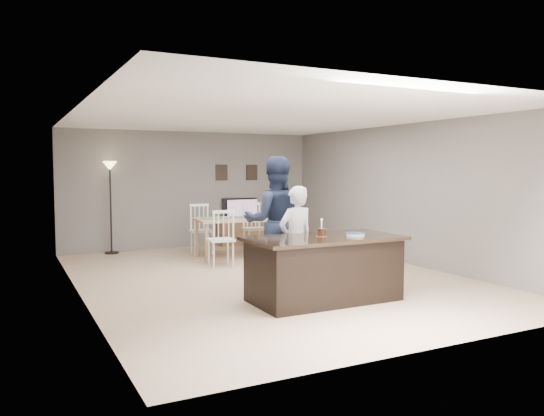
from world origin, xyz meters
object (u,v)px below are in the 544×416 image
floor_lamp (110,182)px  woman (296,240)px  tv_console (242,232)px  man (275,222)px  kitchen_island (324,268)px  dining_table (239,225)px  plate_stack (355,235)px  television (241,209)px  birthday_cake (322,232)px

floor_lamp → woman: bearing=-70.8°
tv_console → man: man is taller
kitchen_island → dining_table: size_ratio=1.01×
kitchen_island → plate_stack: size_ratio=8.16×
man → dining_table: (0.55, 2.70, -0.33)m
television → birthday_cake: bearing=77.7°
tv_console → plate_stack: bearing=-97.8°
tv_console → floor_lamp: (-3.09, 0.02, 1.25)m
kitchen_island → television: size_ratio=2.35×
television → dining_table: television is taller
kitchen_island → floor_lamp: 6.00m
tv_console → plate_stack: (-0.78, -5.72, 0.62)m
television → kitchen_island: bearing=78.0°
tv_console → plate_stack: size_ratio=4.56×
birthday_cake → kitchen_island: bearing=-34.6°
woman → dining_table: bearing=-106.7°
tv_console → television: television is taller
kitchen_island → dining_table: dining_table is taller
tv_console → woman: (-1.34, -5.02, 0.49)m
woman → dining_table: (0.51, 3.29, -0.11)m
birthday_cake → dining_table: (0.40, 3.82, -0.27)m
kitchen_island → tv_console: (1.20, 5.57, -0.15)m
tv_console → birthday_cake: size_ratio=4.89×
birthday_cake → plate_stack: bearing=-21.1°
plate_stack → television: bearing=82.3°
tv_console → man: size_ratio=0.59×
plate_stack → floor_lamp: floor_lamp is taller
birthday_cake → floor_lamp: floor_lamp is taller
woman → birthday_cake: 0.56m
kitchen_island → television: (1.20, 5.64, 0.41)m
man → birthday_cake: bearing=119.9°
man → dining_table: 2.78m
television → plate_stack: television is taller
television → woman: 5.26m
woman → man: 0.63m
kitchen_island → plate_stack: plate_stack is taller
television → plate_stack: size_ratio=3.47×
tv_console → television: 0.57m
woman → man: (-0.05, 0.58, 0.22)m
kitchen_island → man: 1.28m
tv_console → plate_stack: plate_stack is taller
tv_console → floor_lamp: bearing=179.6°
man → tv_console: bearing=-85.4°
tv_console → floor_lamp: 3.34m
woman → plate_stack: (0.56, -0.70, 0.13)m
man → plate_stack: (0.60, -1.29, -0.09)m
man → plate_stack: 1.42m
man → plate_stack: bearing=137.0°
man → floor_lamp: 4.80m
tv_console → birthday_cake: 5.72m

